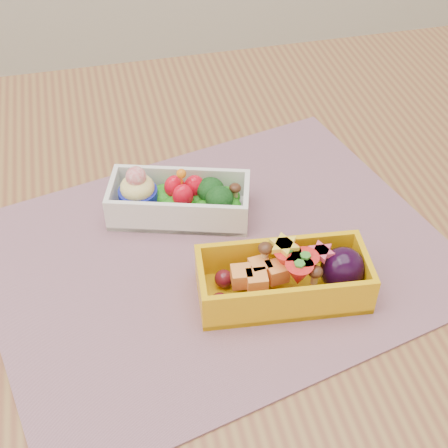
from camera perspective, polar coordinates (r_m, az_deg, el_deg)
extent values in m
cube|color=brown|center=(0.69, -2.32, -2.70)|extent=(1.20, 0.80, 0.04)
cylinder|color=brown|center=(1.35, 18.12, 0.05)|extent=(0.06, 0.06, 0.71)
cube|color=gray|center=(0.66, -0.53, -2.87)|extent=(0.52, 0.44, 0.00)
cube|color=white|center=(0.69, -4.00, 2.15)|extent=(0.16, 0.11, 0.04)
ellipsoid|color=green|center=(0.70, -3.98, 1.80)|extent=(0.15, 0.09, 0.02)
cylinder|color=#151EA3|center=(0.70, -7.61, 2.17)|extent=(0.04, 0.04, 0.03)
sphere|color=red|center=(0.68, -7.85, 4.20)|extent=(0.02, 0.02, 0.02)
ellipsoid|color=red|center=(0.69, -4.41, 3.30)|extent=(0.02, 0.02, 0.03)
ellipsoid|color=red|center=(0.68, -3.67, 2.51)|extent=(0.02, 0.02, 0.03)
ellipsoid|color=red|center=(0.69, -2.65, 3.33)|extent=(0.02, 0.02, 0.03)
sphere|color=orange|center=(0.67, -3.82, 4.50)|extent=(0.01, 0.01, 0.01)
ellipsoid|color=black|center=(0.69, -1.22, 3.08)|extent=(0.03, 0.03, 0.02)
ellipsoid|color=black|center=(0.67, -0.42, 2.29)|extent=(0.03, 0.03, 0.02)
ellipsoid|color=#3F2111|center=(0.68, 1.00, 3.22)|extent=(0.01, 0.01, 0.01)
cube|color=#E6A80B|center=(0.61, 5.29, -4.89)|extent=(0.17, 0.09, 0.04)
ellipsoid|color=#530F18|center=(0.60, 2.26, -5.93)|extent=(0.09, 0.05, 0.02)
cube|color=orange|center=(0.60, 3.07, -4.47)|extent=(0.04, 0.04, 0.02)
cone|color=red|center=(0.60, 5.56, -3.26)|extent=(0.03, 0.03, 0.03)
cone|color=red|center=(0.60, 7.15, -3.76)|extent=(0.03, 0.03, 0.03)
cone|color=red|center=(0.59, 6.64, -4.49)|extent=(0.03, 0.03, 0.03)
cylinder|color=yellow|center=(0.60, 5.37, -1.88)|extent=(0.03, 0.03, 0.01)
cylinder|color=#E53F5B|center=(0.60, 8.64, -2.46)|extent=(0.03, 0.03, 0.01)
ellipsoid|color=#3F2111|center=(0.61, 3.65, -3.18)|extent=(0.01, 0.01, 0.01)
ellipsoid|color=#3F2111|center=(0.60, 8.07, -4.72)|extent=(0.01, 0.01, 0.01)
ellipsoid|color=black|center=(0.62, 10.50, -4.00)|extent=(0.04, 0.04, 0.05)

